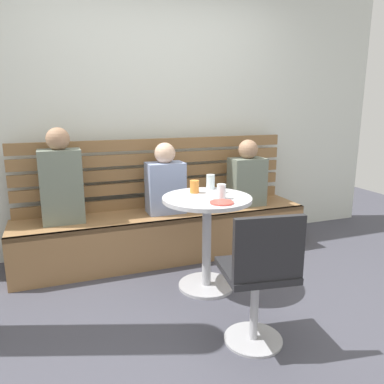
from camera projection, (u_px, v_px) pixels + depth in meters
ground at (218, 323)px, 2.52m from camera, size 8.00×8.00×0.00m
back_wall at (151, 101)px, 3.68m from camera, size 5.20×0.10×2.90m
booth_bench at (166, 235)px, 3.56m from camera, size 2.70×0.52×0.44m
booth_backrest at (158, 173)px, 3.65m from camera, size 2.65×0.04×0.66m
cafe_table at (207, 225)px, 2.90m from camera, size 0.68×0.68×0.74m
white_chair at (260, 275)px, 2.17m from camera, size 0.46×0.46×0.85m
person_adult at (61, 181)px, 3.15m from camera, size 0.34×0.22×0.80m
person_child_left at (165, 182)px, 3.46m from camera, size 0.34×0.22×0.65m
person_child_middle at (247, 177)px, 3.72m from camera, size 0.34×0.22×0.65m
cup_water_clear at (221, 191)px, 2.79m from camera, size 0.07×0.07×0.11m
cup_tumbler_orange at (194, 187)px, 2.97m from camera, size 0.07×0.07×0.10m
cup_espresso_small at (222, 189)px, 2.98m from camera, size 0.06×0.06×0.05m
cup_glass_tall at (211, 182)px, 3.11m from camera, size 0.07×0.07×0.12m
plate_small at (222, 202)px, 2.67m from camera, size 0.17×0.17×0.01m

